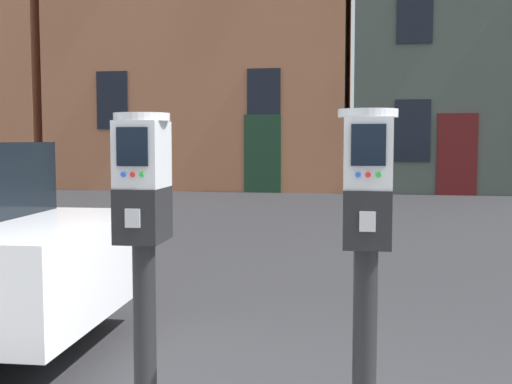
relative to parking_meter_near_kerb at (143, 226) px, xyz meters
name	(u,v)px	position (x,y,z in m)	size (l,w,h in m)	color
parking_meter_near_kerb	(143,226)	(0.00, 0.00, 0.00)	(0.22, 0.26, 1.40)	black
parking_meter_twin_adjacent	(366,229)	(0.86, 0.00, 0.01)	(0.22, 0.26, 1.41)	black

